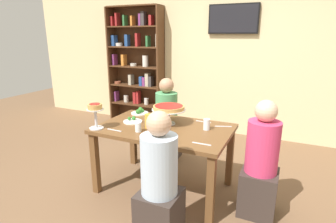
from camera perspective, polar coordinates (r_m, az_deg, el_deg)
ground_plane at (r=3.26m, az=-0.77°, el=-15.67°), size 12.00×12.00×0.00m
rear_partition at (r=4.86m, az=10.72°, el=12.01°), size 8.00×0.12×2.80m
dining_table at (r=2.98m, az=-0.81°, el=-5.08°), size 1.42×0.90×0.74m
bookshelf at (r=5.33m, az=-6.68°, el=9.67°), size 1.10×0.30×2.21m
television at (r=4.72m, az=13.55°, el=18.41°), size 0.80×0.05×0.46m
diner_near_right at (r=2.32m, az=-1.82°, el=-15.76°), size 0.34×0.34×1.15m
diner_head_east at (r=2.77m, az=18.86°, el=-11.06°), size 0.34×0.34×1.15m
diner_far_left at (r=3.78m, az=-0.32°, el=-2.86°), size 0.34×0.34×1.15m
deep_dish_pizza_stand at (r=2.99m, az=0.10°, el=0.61°), size 0.38×0.38×0.21m
personal_pizza_stand at (r=2.94m, az=-15.05°, el=0.11°), size 0.18×0.18×0.27m
salad_plate_near_diner at (r=3.45m, az=-5.94°, el=-0.06°), size 0.22×0.22×0.07m
salad_plate_far_diner at (r=3.14m, az=-7.45°, el=-1.96°), size 0.22×0.22×0.06m
salad_plate_spare at (r=2.61m, az=-0.97°, el=-5.38°), size 0.21×0.21×0.07m
beer_glass_amber_tall at (r=2.91m, az=-4.14°, el=-2.00°), size 0.08×0.08×0.15m
water_glass_clear_near at (r=2.81m, az=-6.29°, el=-3.25°), size 0.06×0.06×0.10m
water_glass_clear_far at (r=2.88m, az=8.13°, el=-2.69°), size 0.07×0.07×0.12m
cutlery_fork_near at (r=2.52m, az=7.08°, el=-6.76°), size 0.18×0.02×0.00m
cutlery_knife_near at (r=3.14m, az=7.47°, el=-2.13°), size 0.18×0.02×0.00m
cutlery_fork_far at (r=2.90m, az=-11.21°, el=-3.85°), size 0.18×0.02×0.00m
cutlery_knife_far at (r=3.02m, az=11.54°, el=-3.08°), size 0.17×0.08×0.00m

